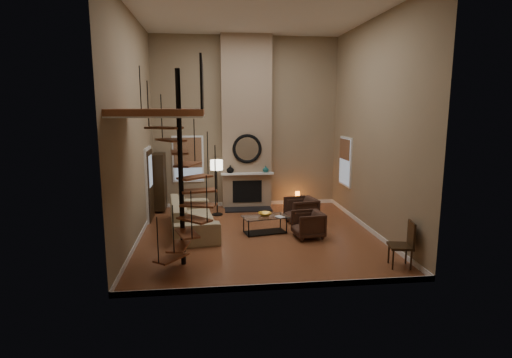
{
  "coord_description": "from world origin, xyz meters",
  "views": [
    {
      "loc": [
        -1.23,
        -10.07,
        3.29
      ],
      "look_at": [
        0.0,
        0.4,
        1.4
      ],
      "focal_mm": 28.52,
      "sensor_mm": 36.0,
      "label": 1
    }
  ],
  "objects": [
    {
      "name": "chimney_breast",
      "position": [
        0.0,
        3.06,
        2.75
      ],
      "size": [
        1.6,
        0.38,
        5.5
      ],
      "primitive_type": "cube",
      "color": "#987E63",
      "rests_on": "ground"
    },
    {
      "name": "front_wall",
      "position": [
        0.0,
        -3.25,
        2.75
      ],
      "size": [
        6.0,
        0.02,
        5.5
      ],
      "primitive_type": "cube",
      "color": "#927C5E",
      "rests_on": "ground"
    },
    {
      "name": "book",
      "position": [
        0.56,
        -0.03,
        0.46
      ],
      "size": [
        0.28,
        0.31,
        0.02
      ],
      "primitive_type": "imported",
      "rotation": [
        0.0,
        0.0,
        0.53
      ],
      "color": "gray",
      "rests_on": "coffee_table"
    },
    {
      "name": "vase_left",
      "position": [
        -0.55,
        2.82,
        1.3
      ],
      "size": [
        0.24,
        0.24,
        0.25
      ],
      "primitive_type": "imported",
      "color": "black",
      "rests_on": "mantel"
    },
    {
      "name": "accent_lamp",
      "position": [
        1.67,
        2.82,
        0.25
      ],
      "size": [
        0.15,
        0.15,
        0.52
      ],
      "primitive_type": "cylinder",
      "color": "orange",
      "rests_on": "ground"
    },
    {
      "name": "floor_lamp",
      "position": [
        -1.0,
        2.1,
        1.41
      ],
      "size": [
        0.37,
        0.37,
        1.7
      ],
      "color": "black",
      "rests_on": "ground"
    },
    {
      "name": "hearth",
      "position": [
        0.0,
        2.57,
        0.02
      ],
      "size": [
        1.5,
        0.6,
        0.04
      ],
      "primitive_type": "cube",
      "color": "black",
      "rests_on": "ground"
    },
    {
      "name": "baseboard_front",
      "position": [
        0.0,
        -3.24,
        0.06
      ],
      "size": [
        6.0,
        0.02,
        0.12
      ],
      "primitive_type": "cube",
      "color": "white",
      "rests_on": "ground"
    },
    {
      "name": "loft",
      "position": [
        -2.04,
        -1.8,
        3.24
      ],
      "size": [
        1.7,
        2.2,
        1.09
      ],
      "color": "#9A5532",
      "rests_on": "left_wall"
    },
    {
      "name": "side_chair",
      "position": [
        2.76,
        -2.47,
        0.53
      ],
      "size": [
        0.54,
        0.54,
        0.98
      ],
      "color": "#301E10",
      "rests_on": "ground"
    },
    {
      "name": "right_wall",
      "position": [
        3.0,
        0.0,
        2.75
      ],
      "size": [
        0.02,
        6.5,
        5.5
      ],
      "primitive_type": "cube",
      "color": "#927C5E",
      "rests_on": "ground"
    },
    {
      "name": "ground",
      "position": [
        0.0,
        0.0,
        -0.01
      ],
      "size": [
        6.0,
        6.5,
        0.01
      ],
      "primitive_type": "cube",
      "color": "#9D5832",
      "rests_on": "ground"
    },
    {
      "name": "firebox",
      "position": [
        0.0,
        2.86,
        0.55
      ],
      "size": [
        0.95,
        0.02,
        0.72
      ],
      "primitive_type": "cube",
      "color": "black",
      "rests_on": "chimney_breast"
    },
    {
      "name": "window_right",
      "position": [
        2.97,
        2.0,
        1.63
      ],
      "size": [
        0.06,
        1.02,
        1.52
      ],
      "color": "white",
      "rests_on": "right_wall"
    },
    {
      "name": "armchair_far",
      "position": [
        1.3,
        -0.4,
        0.35
      ],
      "size": [
        0.8,
        0.78,
        0.66
      ],
      "primitive_type": "imported",
      "rotation": [
        0.0,
        0.0,
        -1.46
      ],
      "color": "#3E261C",
      "rests_on": "ground"
    },
    {
      "name": "window_back",
      "position": [
        -1.9,
        3.22,
        1.62
      ],
      "size": [
        1.02,
        0.06,
        1.52
      ],
      "color": "white",
      "rests_on": "back_wall"
    },
    {
      "name": "vase_right",
      "position": [
        0.6,
        2.82,
        1.28
      ],
      "size": [
        0.2,
        0.2,
        0.21
      ],
      "primitive_type": "imported",
      "color": "#185553",
      "rests_on": "mantel"
    },
    {
      "name": "mirror_disc",
      "position": [
        0.0,
        2.85,
        1.95
      ],
      "size": [
        0.8,
        0.01,
        0.8
      ],
      "primitive_type": "cylinder",
      "rotation": [
        1.57,
        0.0,
        0.0
      ],
      "color": "white",
      "rests_on": "chimney_breast"
    },
    {
      "name": "bowl",
      "position": [
        0.21,
        0.17,
        0.5
      ],
      "size": [
        0.35,
        0.35,
        0.09
      ],
      "primitive_type": "imported",
      "color": "gold",
      "rests_on": "coffee_table"
    },
    {
      "name": "baseboard_left",
      "position": [
        -2.99,
        0.0,
        0.06
      ],
      "size": [
        0.02,
        6.5,
        0.12
      ],
      "primitive_type": "cube",
      "color": "white",
      "rests_on": "ground"
    },
    {
      "name": "hutch",
      "position": [
        -2.8,
        2.82,
        0.95
      ],
      "size": [
        0.37,
        0.79,
        1.76
      ],
      "primitive_type": "cube",
      "color": "#301E10",
      "rests_on": "ground"
    },
    {
      "name": "back_wall",
      "position": [
        0.0,
        3.25,
        2.75
      ],
      "size": [
        6.0,
        0.02,
        5.5
      ],
      "primitive_type": "cube",
      "color": "#927C5E",
      "rests_on": "ground"
    },
    {
      "name": "coffee_table",
      "position": [
        0.21,
        0.12,
        0.28
      ],
      "size": [
        1.26,
        0.81,
        0.44
      ],
      "color": "silver",
      "rests_on": "ground"
    },
    {
      "name": "mirror_frame",
      "position": [
        0.0,
        2.84,
        1.95
      ],
      "size": [
        0.94,
        0.1,
        0.94
      ],
      "primitive_type": "torus",
      "rotation": [
        1.57,
        0.0,
        0.0
      ],
      "color": "black",
      "rests_on": "chimney_breast"
    },
    {
      "name": "baseboard_back",
      "position": [
        0.0,
        3.24,
        0.06
      ],
      "size": [
        6.0,
        0.02,
        0.12
      ],
      "primitive_type": "cube",
      "color": "white",
      "rests_on": "ground"
    },
    {
      "name": "mantel",
      "position": [
        0.0,
        2.78,
        1.15
      ],
      "size": [
        1.7,
        0.18,
        0.06
      ],
      "primitive_type": "cube",
      "color": "white",
      "rests_on": "chimney_breast"
    },
    {
      "name": "sofa",
      "position": [
        -1.7,
        0.57,
        0.4
      ],
      "size": [
        1.43,
        2.98,
        0.84
      ],
      "primitive_type": "imported",
      "rotation": [
        0.0,
        0.0,
        1.68
      ],
      "color": "tan",
      "rests_on": "ground"
    },
    {
      "name": "spiral_stair",
      "position": [
        -1.78,
        -1.79,
        1.78
      ],
      "size": [
        1.47,
        1.47,
        4.06
      ],
      "color": "black",
      "rests_on": "ground"
    },
    {
      "name": "armchair_near",
      "position": [
        1.44,
        0.98,
        0.35
      ],
      "size": [
        0.95,
        0.93,
        0.75
      ],
      "primitive_type": "imported",
      "rotation": [
        0.0,
        0.0,
        -1.39
      ],
      "color": "#3E261C",
      "rests_on": "ground"
    },
    {
      "name": "ceiling",
      "position": [
        0.0,
        0.0,
        5.5
      ],
      "size": [
        6.0,
        6.5,
        0.01
      ],
      "primitive_type": "cube",
      "color": "silver",
      "rests_on": "back_wall"
    },
    {
      "name": "baseboard_right",
      "position": [
        2.99,
        0.0,
        0.06
      ],
      "size": [
        0.02,
        6.5,
        0.12
      ],
      "primitive_type": "cube",
      "color": "white",
      "rests_on": "ground"
    },
    {
      "name": "left_wall",
      "position": [
        -3.0,
        0.0,
        2.75
      ],
      "size": [
        0.02,
        6.5,
        5.5
      ],
      "primitive_type": "cube",
      "color": "#927C5E",
      "rests_on": "ground"
    },
    {
      "name": "entry_door",
      "position": [
        -2.95,
        1.8,
        1.05
      ],
      "size": [
        0.1,
        1.05,
        2.16
      ],
      "color": "white",
      "rests_on": "ground"
    }
  ]
}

